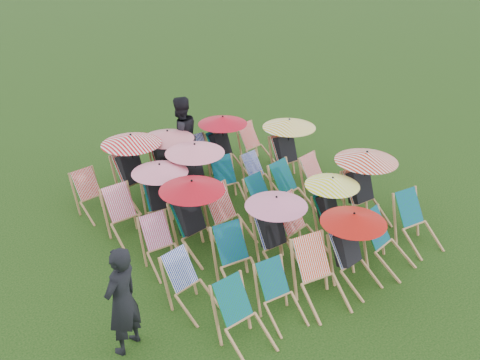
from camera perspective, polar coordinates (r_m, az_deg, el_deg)
ground at (r=10.40m, az=1.11°, el=-5.38°), size 100.00×100.00×0.00m
deckchair_0 at (r=7.71m, az=0.44°, el=-14.57°), size 0.64×0.88×0.92m
deckchair_1 at (r=8.18m, az=4.40°, el=-12.15°), size 0.64×0.83×0.85m
deckchair_2 at (r=8.48m, az=8.65°, el=-10.10°), size 0.81×1.02×1.00m
deckchair_3 at (r=8.89m, az=12.07°, el=-7.15°), size 1.07×1.13×1.26m
deckchair_4 at (r=9.53m, az=15.56°, el=-6.43°), size 0.77×0.97×0.95m
deckchair_5 at (r=10.26m, az=18.49°, el=-4.30°), size 0.74×0.95×0.96m
deckchair_6 at (r=8.36m, az=-5.25°, el=-11.01°), size 0.72×0.90×0.88m
deckchair_7 at (r=8.77m, az=-0.17°, el=-8.50°), size 0.74×0.95×0.96m
deckchair_8 at (r=9.16m, az=3.98°, el=-5.43°), size 1.07×1.11×1.27m
deckchair_9 at (r=9.61m, az=6.53°, el=-5.05°), size 0.82×1.02×1.00m
deckchair_10 at (r=10.05m, az=9.93°, el=-2.86°), size 1.01×1.10×1.20m
deckchair_11 at (r=10.64m, az=13.27°, el=-0.66°), size 1.21×1.26×1.43m
deckchair_12 at (r=9.27m, az=-8.26°, el=-6.92°), size 0.64×0.85×0.88m
deckchair_13 at (r=9.46m, az=-4.82°, el=-3.90°), size 1.16×1.25×1.38m
deckchair_14 at (r=9.87m, az=-1.14°, el=-3.93°), size 0.75×0.98×0.99m
deckchair_15 at (r=10.48m, az=2.87°, el=-2.28°), size 0.70×0.89×0.89m
deckchair_16 at (r=10.87m, az=5.68°, el=-0.99°), size 0.79×0.99×0.98m
deckchair_17 at (r=11.40m, az=8.64°, el=0.06°), size 0.74×0.93×0.92m
deckchair_18 at (r=10.14m, az=-12.02°, el=-3.79°), size 0.64×0.89×0.96m
deckchair_19 at (r=10.32m, az=-8.42°, el=-1.62°), size 1.08×1.15×1.28m
deckchair_20 at (r=10.77m, az=-4.70°, el=0.31°), size 1.19×1.26×1.41m
deckchair_21 at (r=11.16m, az=-1.26°, el=-0.26°), size 0.74×0.93×0.91m
deckchair_22 at (r=11.61m, az=2.13°, el=0.61°), size 0.63×0.81×0.82m
deckchair_23 at (r=12.05m, az=5.30°, el=3.31°), size 1.18×1.24×1.40m
deckchair_24 at (r=11.11m, az=-15.39°, el=-1.55°), size 0.66×0.86×0.88m
deckchair_25 at (r=11.27m, az=-11.16°, el=1.28°), size 1.23×1.32×1.46m
deckchair_26 at (r=11.62m, az=-7.55°, el=2.09°), size 1.14×1.20×1.35m
deckchair_27 at (r=12.10m, az=-3.92°, el=2.12°), size 0.65×0.90×0.96m
deckchair_28 at (r=12.35m, az=-1.63°, el=3.86°), size 1.13×1.22×1.34m
deckchair_29 at (r=12.95m, az=1.71°, el=3.79°), size 0.73×0.92×0.92m
person_left at (r=7.59m, az=-12.47°, el=-12.45°), size 0.72×0.62×1.67m
person_rear at (r=12.20m, az=-6.34°, el=4.60°), size 0.94×0.74×1.89m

